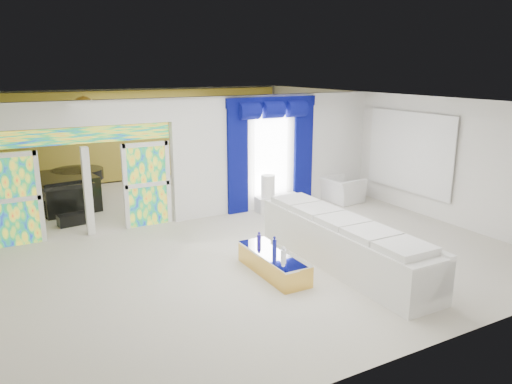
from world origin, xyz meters
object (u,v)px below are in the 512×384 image
white_sofa (343,245)px  grand_piano (65,191)px  armchair (341,189)px  coffee_table (273,264)px  console_table (278,203)px

white_sofa → grand_piano: (-4.06, 6.68, 0.04)m
white_sofa → armchair: 4.64m
white_sofa → coffee_table: bearing=167.5°
white_sofa → console_table: (0.84, 3.77, -0.22)m
armchair → console_table: bearing=83.2°
white_sofa → grand_piano: bearing=121.3°
grand_piano → armchair: bearing=-31.8°
coffee_table → console_table: (2.19, 3.47, 0.01)m
white_sofa → coffee_table: (-1.35, 0.30, -0.22)m
console_table → armchair: size_ratio=1.13×
white_sofa → console_table: 3.86m
white_sofa → grand_piano: size_ratio=2.40×
white_sofa → grand_piano: grand_piano is taller
white_sofa → armchair: white_sofa is taller
coffee_table → armchair: bearing=38.5°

